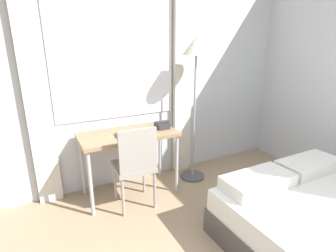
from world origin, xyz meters
The scene contains 6 objects.
wall_back_with_window centered at (-0.05, 2.66, 1.35)m, with size 4.86×0.13×2.70m.
desk centered at (-0.41, 2.32, 0.67)m, with size 1.05×0.53×0.74m.
desk_chair centered at (-0.45, 2.03, 0.52)m, with size 0.42×0.42×0.91m.
standing_lamp centered at (0.43, 2.31, 1.45)m, with size 0.33×0.33×1.76m.
telephone centered at (-0.01, 2.30, 0.78)m, with size 0.16×0.15×0.08m.
book centered at (-0.45, 2.25, 0.76)m, with size 0.25×0.18×0.02m.
Camera 1 is at (-1.28, -0.28, 1.68)m, focal length 28.00 mm.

